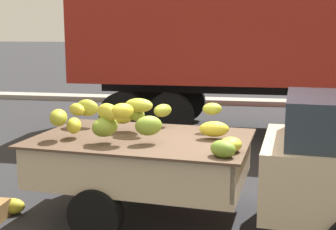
# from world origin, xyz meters

# --- Properties ---
(ground) EXTENTS (220.00, 220.00, 0.00)m
(ground) POSITION_xyz_m (0.00, 0.00, 0.00)
(ground) COLOR #28282B
(curb_strip) EXTENTS (80.00, 0.80, 0.16)m
(curb_strip) POSITION_xyz_m (0.00, 10.09, 0.08)
(curb_strip) COLOR gray
(curb_strip) RESTS_ON ground
(pickup_truck) EXTENTS (4.90, 2.17, 1.70)m
(pickup_truck) POSITION_xyz_m (1.08, -0.04, 0.89)
(pickup_truck) COLOR #CCB793
(pickup_truck) RESTS_ON ground
(semi_trailer) EXTENTS (12.01, 2.71, 3.95)m
(semi_trailer) POSITION_xyz_m (2.37, 5.65, 2.54)
(semi_trailer) COLOR maroon
(semi_trailer) RESTS_ON ground
(fallen_banana_bunch_near_tailgate) EXTENTS (0.38, 0.27, 0.21)m
(fallen_banana_bunch_near_tailgate) POSITION_xyz_m (-2.52, -0.06, 0.10)
(fallen_banana_bunch_near_tailgate) COLOR gold
(fallen_banana_bunch_near_tailgate) RESTS_ON ground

